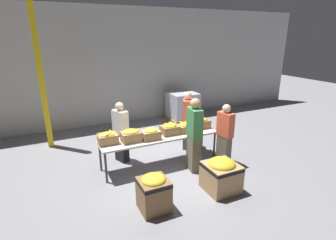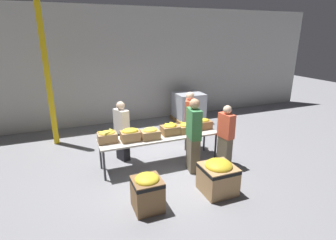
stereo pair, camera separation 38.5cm
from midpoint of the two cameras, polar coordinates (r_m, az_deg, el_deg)
name	(u,v)px [view 1 (the left image)]	position (r m, az deg, el deg)	size (l,w,h in m)	color
ground_plane	(160,164)	(6.65, -3.39, -9.54)	(30.00, 30.00, 0.00)	gray
wall_back	(117,67)	(9.49, -12.26, 11.19)	(16.00, 0.08, 4.00)	#B7B7B2
sorting_table	(160,138)	(6.35, -3.50, -3.93)	(2.92, 0.71, 0.75)	beige
banana_box_0	(108,138)	(6.04, -14.78, -3.79)	(0.43, 0.31, 0.29)	tan
banana_box_1	(131,135)	(6.04, -9.90, -3.31)	(0.43, 0.31, 0.30)	tan
banana_box_2	(151,134)	(6.12, -5.61, -3.01)	(0.42, 0.33, 0.27)	tan
banana_box_3	(170,129)	(6.40, -1.32, -1.95)	(0.43, 0.33, 0.28)	olive
banana_box_4	(185,127)	(6.56, 2.09, -1.54)	(0.38, 0.35, 0.26)	#A37A4C
banana_box_5	(201,123)	(6.85, 5.66, -0.64)	(0.43, 0.29, 0.28)	olive
volunteer_0	(225,135)	(6.51, 10.60, -3.17)	(0.26, 0.43, 1.52)	#6B604C
volunteer_1	(121,133)	(6.63, -11.86, -2.72)	(0.35, 0.46, 1.54)	black
volunteer_2	(187,121)	(7.27, 2.66, -0.14)	(0.41, 0.49, 1.62)	#6B604C
volunteer_3	(194,135)	(6.05, 3.91, -3.39)	(0.31, 0.50, 1.75)	#6B604C
donation_bin_0	(154,191)	(4.93, -5.45, -15.26)	(0.52, 0.52, 0.71)	olive
donation_bin_1	(221,174)	(5.53, 9.52, -11.49)	(0.66, 0.66, 0.71)	tan
support_pillar	(41,77)	(7.93, -27.20, 8.31)	(0.15, 0.15, 4.00)	yellow
pallet_stack_0	(182,107)	(9.71, 2.03, 2.82)	(1.06, 1.06, 1.06)	olive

